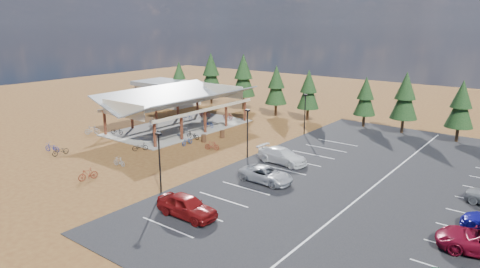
% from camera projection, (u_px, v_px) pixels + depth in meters
% --- Properties ---
extents(ground, '(140.00, 140.00, 0.00)m').
position_uv_depth(ground, '(199.00, 154.00, 46.05)').
color(ground, '#5D3318').
rests_on(ground, ground).
extents(asphalt_lot, '(27.00, 44.00, 0.04)m').
position_uv_depth(asphalt_lot, '(378.00, 183.00, 37.45)').
color(asphalt_lot, black).
rests_on(asphalt_lot, ground).
extents(concrete_pad, '(10.60, 18.60, 0.10)m').
position_uv_depth(concrete_pad, '(180.00, 127.00, 57.31)').
color(concrete_pad, gray).
rests_on(concrete_pad, ground).
extents(bike_pavilion, '(11.65, 19.40, 4.97)m').
position_uv_depth(bike_pavilion, '(179.00, 100.00, 56.35)').
color(bike_pavilion, '#5B241A').
rests_on(bike_pavilion, concrete_pad).
extents(outbuilding, '(11.00, 7.00, 3.90)m').
position_uv_depth(outbuilding, '(168.00, 92.00, 73.49)').
color(outbuilding, '#ADA593').
rests_on(outbuilding, ground).
extents(lamp_post_0, '(0.50, 0.25, 5.14)m').
position_uv_depth(lamp_post_0, '(160.00, 159.00, 34.68)').
color(lamp_post_0, black).
rests_on(lamp_post_0, ground).
extents(lamp_post_1, '(0.50, 0.25, 5.14)m').
position_uv_depth(lamp_post_1, '(247.00, 130.00, 43.89)').
color(lamp_post_1, black).
rests_on(lamp_post_1, ground).
extents(lamp_post_2, '(0.50, 0.25, 5.14)m').
position_uv_depth(lamp_post_2, '(305.00, 111.00, 53.09)').
color(lamp_post_2, black).
rests_on(lamp_post_2, ground).
extents(trash_bin_0, '(0.60, 0.60, 0.90)m').
position_uv_depth(trash_bin_0, '(204.00, 138.00, 50.36)').
color(trash_bin_0, '#472B19').
rests_on(trash_bin_0, ground).
extents(trash_bin_1, '(0.60, 0.60, 0.90)m').
position_uv_depth(trash_bin_1, '(222.00, 134.00, 52.31)').
color(trash_bin_1, '#472B19').
rests_on(trash_bin_1, ground).
extents(pine_0, '(2.98, 2.98, 6.94)m').
position_uv_depth(pine_0, '(179.00, 77.00, 76.41)').
color(pine_0, '#382314').
rests_on(pine_0, ground).
extents(pine_1, '(3.76, 3.76, 8.75)m').
position_uv_depth(pine_1, '(211.00, 73.00, 73.07)').
color(pine_1, '#382314').
rests_on(pine_1, ground).
extents(pine_2, '(3.82, 3.82, 8.90)m').
position_uv_depth(pine_2, '(243.00, 76.00, 68.41)').
color(pine_2, '#382314').
rests_on(pine_2, ground).
extents(pine_3, '(3.25, 3.25, 7.57)m').
position_uv_depth(pine_3, '(276.00, 85.00, 63.61)').
color(pine_3, '#382314').
rests_on(pine_3, ground).
extents(pine_4, '(3.13, 3.13, 7.29)m').
position_uv_depth(pine_4, '(308.00, 90.00, 60.54)').
color(pine_4, '#382314').
rests_on(pine_4, ground).
extents(pine_5, '(2.92, 2.92, 6.80)m').
position_uv_depth(pine_5, '(365.00, 96.00, 56.86)').
color(pine_5, '#382314').
rests_on(pine_5, ground).
extents(pine_6, '(3.36, 3.36, 7.84)m').
position_uv_depth(pine_6, '(405.00, 96.00, 53.39)').
color(pine_6, '#382314').
rests_on(pine_6, ground).
extents(pine_7, '(3.15, 3.15, 7.35)m').
position_uv_depth(pine_7, '(461.00, 105.00, 49.46)').
color(pine_7, '#382314').
rests_on(pine_7, ground).
extents(bike_0, '(1.77, 1.11, 0.88)m').
position_uv_depth(bike_0, '(117.00, 131.00, 53.43)').
color(bike_0, black).
rests_on(bike_0, concrete_pad).
extents(bike_1, '(1.84, 0.63, 1.09)m').
position_uv_depth(bike_1, '(153.00, 122.00, 57.87)').
color(bike_1, '#969B9F').
rests_on(bike_1, concrete_pad).
extents(bike_2, '(1.88, 1.05, 0.93)m').
position_uv_depth(bike_2, '(187.00, 117.00, 61.36)').
color(bike_2, navy).
rests_on(bike_2, concrete_pad).
extents(bike_3, '(1.86, 1.03, 1.08)m').
position_uv_depth(bike_3, '(205.00, 113.00, 63.39)').
color(bike_3, maroon).
rests_on(bike_3, concrete_pad).
extents(bike_4, '(1.90, 0.99, 0.95)m').
position_uv_depth(bike_4, '(156.00, 132.00, 52.79)').
color(bike_4, black).
rests_on(bike_4, concrete_pad).
extents(bike_5, '(1.92, 1.06, 1.11)m').
position_uv_depth(bike_5, '(185.00, 130.00, 53.35)').
color(bike_5, gray).
rests_on(bike_5, concrete_pad).
extents(bike_6, '(1.89, 0.99, 0.94)m').
position_uv_depth(bike_6, '(209.00, 124.00, 57.08)').
color(bike_6, navy).
rests_on(bike_6, concrete_pad).
extents(bike_7, '(1.64, 0.70, 0.95)m').
position_uv_depth(bike_7, '(228.00, 116.00, 61.92)').
color(bike_7, maroon).
rests_on(bike_7, concrete_pad).
extents(bike_8, '(0.67, 1.85, 0.97)m').
position_uv_depth(bike_8, '(61.00, 151.00, 45.36)').
color(bike_8, black).
rests_on(bike_8, ground).
extents(bike_9, '(1.38, 1.79, 1.08)m').
position_uv_depth(bike_9, '(92.00, 130.00, 53.90)').
color(bike_9, gray).
rests_on(bike_9, ground).
extents(bike_10, '(2.00, 1.19, 1.00)m').
position_uv_depth(bike_10, '(52.00, 147.00, 46.57)').
color(bike_10, navy).
rests_on(bike_10, ground).
extents(bike_11, '(0.79, 1.87, 1.09)m').
position_uv_depth(bike_11, '(88.00, 174.00, 38.22)').
color(bike_11, maroon).
rests_on(bike_11, ground).
extents(bike_12, '(1.43, 1.75, 0.89)m').
position_uv_depth(bike_12, '(140.00, 147.00, 46.99)').
color(bike_12, black).
rests_on(bike_12, ground).
extents(bike_13, '(1.56, 0.60, 0.91)m').
position_uv_depth(bike_13, '(119.00, 162.00, 41.92)').
color(bike_13, '#9B9DA3').
rests_on(bike_13, ground).
extents(bike_14, '(0.85, 1.90, 0.97)m').
position_uv_depth(bike_14, '(187.00, 141.00, 49.11)').
color(bike_14, '#143E95').
rests_on(bike_14, ground).
extents(bike_15, '(1.73, 1.08, 1.01)m').
position_uv_depth(bike_15, '(212.00, 146.00, 47.23)').
color(bike_15, maroon).
rests_on(bike_15, ground).
extents(bike_16, '(1.88, 0.73, 0.97)m').
position_uv_depth(bike_16, '(193.00, 135.00, 51.60)').
color(bike_16, black).
rests_on(bike_16, ground).
extents(car_0, '(4.85, 1.99, 1.65)m').
position_uv_depth(car_0, '(187.00, 206.00, 30.84)').
color(car_0, maroon).
rests_on(car_0, asphalt_lot).
extents(car_2, '(5.02, 2.42, 1.38)m').
position_uv_depth(car_2, '(266.00, 174.00, 37.59)').
color(car_2, '#ACAEB4').
rests_on(car_2, asphalt_lot).
extents(car_3, '(5.41, 2.46, 1.53)m').
position_uv_depth(car_3, '(282.00, 156.00, 42.62)').
color(car_3, white).
rests_on(car_3, asphalt_lot).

